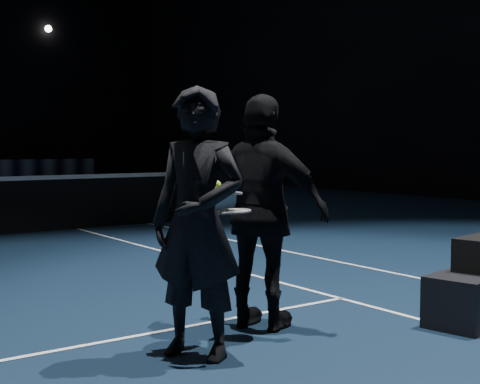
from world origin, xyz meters
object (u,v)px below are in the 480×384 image
object	(u,v)px
player_b	(263,212)
racket_lower	(234,211)
player_a	(198,223)
tennis_balls	(219,190)
racket_upper	(226,193)

from	to	relation	value
player_b	racket_lower	size ratio (longest dim) A/B	2.73
player_a	racket_lower	size ratio (longest dim) A/B	2.73
player_a	tennis_balls	distance (m)	0.33
player_b	racket_upper	distance (m)	0.49
racket_upper	tennis_balls	world-z (taller)	tennis_balls
tennis_balls	racket_lower	bearing A→B (deg)	19.49
player_b	tennis_balls	distance (m)	0.63
player_a	player_b	bearing A→B (deg)	80.40
racket_upper	tennis_balls	xyz separation A→B (m)	(-0.12, -0.08, 0.03)
player_b	player_a	bearing A→B (deg)	82.95
tennis_balls	player_a	bearing A→B (deg)	-157.92
player_b	racket_upper	size ratio (longest dim) A/B	2.73
player_b	racket_lower	xyz separation A→B (m)	(-0.37, -0.14, 0.04)
player_b	tennis_balls	world-z (taller)	player_b
racket_lower	tennis_balls	xyz separation A→B (m)	(-0.18, -0.07, 0.17)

